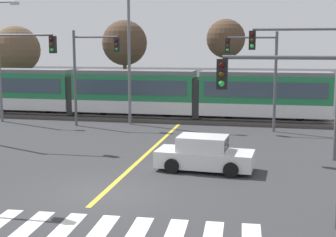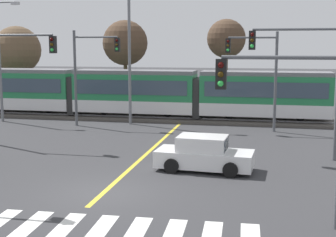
# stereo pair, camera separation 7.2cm
# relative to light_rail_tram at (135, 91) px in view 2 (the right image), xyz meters

# --- Properties ---
(ground_plane) EXTENTS (200.00, 200.00, 0.00)m
(ground_plane) POSITION_rel_light_rail_tram_xyz_m (3.74, -17.72, -2.05)
(ground_plane) COLOR #333335
(track_bed) EXTENTS (120.00, 4.00, 0.18)m
(track_bed) POSITION_rel_light_rail_tram_xyz_m (3.74, 0.01, -1.96)
(track_bed) COLOR #4C4742
(track_bed) RESTS_ON ground
(rail_near) EXTENTS (120.00, 0.08, 0.10)m
(rail_near) POSITION_rel_light_rail_tram_xyz_m (3.74, -0.71, -1.82)
(rail_near) COLOR #939399
(rail_near) RESTS_ON track_bed
(rail_far) EXTENTS (120.00, 0.08, 0.10)m
(rail_far) POSITION_rel_light_rail_tram_xyz_m (3.74, 0.73, -1.82)
(rail_far) COLOR #939399
(rail_far) RESTS_ON track_bed
(light_rail_tram) EXTENTS (28.00, 2.64, 3.43)m
(light_rail_tram) POSITION_rel_light_rail_tram_xyz_m (0.00, 0.00, 0.00)
(light_rail_tram) COLOR silver
(light_rail_tram) RESTS_ON track_bed
(crosswalk_stripe_4) EXTENTS (0.68, 2.82, 0.01)m
(crosswalk_stripe_4) POSITION_rel_light_rail_tram_xyz_m (2.64, -21.41, -2.04)
(crosswalk_stripe_4) COLOR silver
(crosswalk_stripe_4) RESTS_ON ground
(crosswalk_stripe_5) EXTENTS (0.68, 2.82, 0.01)m
(crosswalk_stripe_5) POSITION_rel_light_rail_tram_xyz_m (3.74, -21.36, -2.04)
(crosswalk_stripe_5) COLOR silver
(crosswalk_stripe_5) RESTS_ON ground
(crosswalk_stripe_6) EXTENTS (0.68, 2.82, 0.01)m
(crosswalk_stripe_6) POSITION_rel_light_rail_tram_xyz_m (4.84, -21.31, -2.04)
(crosswalk_stripe_6) COLOR silver
(crosswalk_stripe_6) RESTS_ON ground
(crosswalk_stripe_7) EXTENTS (0.68, 2.82, 0.01)m
(crosswalk_stripe_7) POSITION_rel_light_rail_tram_xyz_m (5.94, -21.26, -2.04)
(crosswalk_stripe_7) COLOR silver
(crosswalk_stripe_7) RESTS_ON ground
(crosswalk_stripe_8) EXTENTS (0.68, 2.82, 0.01)m
(crosswalk_stripe_8) POSITION_rel_light_rail_tram_xyz_m (7.04, -21.21, -2.04)
(crosswalk_stripe_8) COLOR silver
(crosswalk_stripe_8) RESTS_ON ground
(lane_centre_line) EXTENTS (0.20, 17.36, 0.01)m
(lane_centre_line) POSITION_rel_light_rail_tram_xyz_m (3.74, -10.68, -2.04)
(lane_centre_line) COLOR gold
(lane_centre_line) RESTS_ON ground
(sedan_crossing) EXTENTS (4.30, 2.12, 1.52)m
(sedan_crossing) POSITION_rel_light_rail_tram_xyz_m (6.98, -13.77, -1.35)
(sedan_crossing) COLOR silver
(sedan_crossing) RESTS_ON ground
(traffic_light_far_right) EXTENTS (3.25, 0.38, 6.27)m
(traffic_light_far_right) POSITION_rel_light_rail_tram_xyz_m (9.09, -3.62, 2.08)
(traffic_light_far_right) COLOR #515459
(traffic_light_far_right) RESTS_ON ground
(traffic_light_mid_right) EXTENTS (4.25, 0.38, 6.48)m
(traffic_light_mid_right) POSITION_rel_light_rail_tram_xyz_m (11.44, -10.75, 2.30)
(traffic_light_mid_right) COLOR #515459
(traffic_light_mid_right) RESTS_ON ground
(traffic_light_near_right) EXTENTS (3.75, 0.38, 5.57)m
(traffic_light_near_right) POSITION_rel_light_rail_tram_xyz_m (10.38, -19.59, 1.61)
(traffic_light_near_right) COLOR #515459
(traffic_light_near_right) RESTS_ON ground
(traffic_light_mid_left) EXTENTS (4.25, 0.38, 6.39)m
(traffic_light_mid_left) POSITION_rel_light_rail_tram_xyz_m (-4.05, -10.59, 2.20)
(traffic_light_mid_left) COLOR #515459
(traffic_light_mid_left) RESTS_ON ground
(traffic_light_far_left) EXTENTS (3.25, 0.38, 6.41)m
(traffic_light_far_left) POSITION_rel_light_rail_tram_xyz_m (-2.01, -4.02, 2.13)
(traffic_light_far_left) COLOR #515459
(traffic_light_far_left) RESTS_ON ground
(street_lamp_west) EXTENTS (1.83, 0.28, 8.59)m
(street_lamp_west) POSITION_rel_light_rail_tram_xyz_m (-8.84, -3.40, 2.78)
(street_lamp_west) COLOR slate
(street_lamp_west) RESTS_ON ground
(street_lamp_centre) EXTENTS (2.04, 0.28, 9.62)m
(street_lamp_centre) POSITION_rel_light_rail_tram_xyz_m (0.52, -2.63, 3.33)
(street_lamp_centre) COLOR slate
(street_lamp_centre) RESTS_ON ground
(bare_tree_far_west) EXTENTS (4.16, 4.16, 7.12)m
(bare_tree_far_west) POSITION_rel_light_rail_tram_xyz_m (-12.02, 4.45, 2.98)
(bare_tree_far_west) COLOR brown
(bare_tree_far_west) RESTS_ON ground
(bare_tree_west) EXTENTS (3.82, 3.82, 7.55)m
(bare_tree_west) POSITION_rel_light_rail_tram_xyz_m (-2.26, 5.02, 3.57)
(bare_tree_west) COLOR brown
(bare_tree_west) RESTS_ON ground
(bare_tree_east) EXTENTS (3.08, 3.08, 7.50)m
(bare_tree_east) POSITION_rel_light_rail_tram_xyz_m (6.36, 4.19, 3.86)
(bare_tree_east) COLOR brown
(bare_tree_east) RESTS_ON ground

